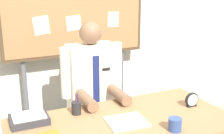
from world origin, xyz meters
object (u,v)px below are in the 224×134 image
at_px(desk, 123,133).
at_px(paper_tray, 29,119).
at_px(coffee_mug, 175,124).
at_px(pen_holder, 76,108).
at_px(desk_clock, 192,100).
at_px(open_notebook, 127,122).
at_px(person, 92,103).

xyz_separation_m(desk, paper_tray, (-0.60, 0.25, 0.12)).
bearing_deg(coffee_mug, pen_holder, 135.49).
relative_size(desk, desk_clock, 13.83).
distance_m(desk_clock, coffee_mug, 0.44).
xyz_separation_m(desk_clock, coffee_mug, (-0.35, -0.27, -0.01)).
bearing_deg(coffee_mug, open_notebook, 135.90).
relative_size(coffee_mug, pen_holder, 0.55).
bearing_deg(desk, person, 90.00).
height_order(person, paper_tray, person).
height_order(desk_clock, coffee_mug, desk_clock).
bearing_deg(coffee_mug, paper_tray, 149.50).
bearing_deg(person, desk_clock, -44.22).
relative_size(desk, pen_holder, 9.76).
distance_m(desk, desk_clock, 0.62).
bearing_deg(coffee_mug, desk, 135.69).
bearing_deg(pen_holder, desk, -44.70).
distance_m(desk, person, 0.61).
bearing_deg(desk, coffee_mug, -44.31).
relative_size(open_notebook, pen_holder, 1.69).
height_order(pen_holder, paper_tray, pen_holder).
height_order(desk_clock, paper_tray, desk_clock).
distance_m(coffee_mug, paper_tray, 1.00).
distance_m(open_notebook, paper_tray, 0.68).
relative_size(coffee_mug, paper_tray, 0.34).
relative_size(person, desk_clock, 11.91).
xyz_separation_m(person, open_notebook, (0.02, -0.63, 0.11)).
distance_m(person, coffee_mug, 0.91).
bearing_deg(pen_holder, desk_clock, -15.20).
relative_size(person, pen_holder, 8.41).
distance_m(desk, pen_holder, 0.39).
bearing_deg(paper_tray, open_notebook, -23.86).
bearing_deg(open_notebook, coffee_mug, -44.10).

